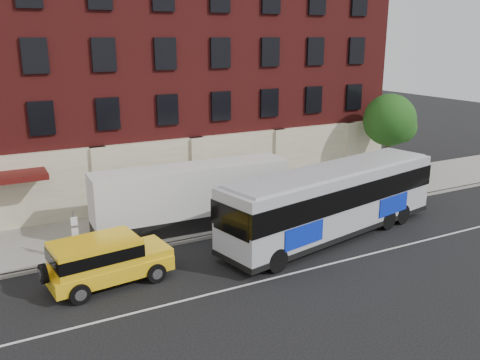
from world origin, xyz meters
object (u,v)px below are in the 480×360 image
sign_pole (75,233)px  city_bus (333,199)px  shipping_container (192,198)px  street_tree (390,122)px  yellow_suv (103,259)px

sign_pole → city_bus: 12.76m
city_bus → shipping_container: size_ratio=1.29×
street_tree → city_bus: bearing=-147.1°
yellow_suv → street_tree: bearing=16.0°
street_tree → city_bus: (-9.62, -6.23, -2.37)m
sign_pole → shipping_container: shipping_container is taller
city_bus → yellow_suv: size_ratio=2.52×
city_bus → street_tree: bearing=32.9°
street_tree → yellow_suv: street_tree is taller
sign_pole → shipping_container: size_ratio=0.23×
city_bus → sign_pole: bearing=166.9°
yellow_suv → city_bus: bearing=-0.5°
street_tree → sign_pole: bearing=-171.4°
street_tree → yellow_suv: size_ratio=1.13×
street_tree → city_bus: 11.71m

